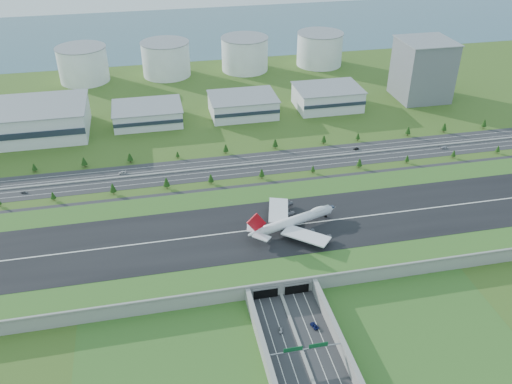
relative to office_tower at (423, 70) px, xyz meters
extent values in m
plane|color=#224515|center=(-200.00, -195.00, -27.50)|extent=(1200.00, 1200.00, 0.00)
cube|color=gray|center=(-200.00, -195.00, -23.50)|extent=(520.00, 100.00, 8.00)
cube|color=#315A1E|center=(-200.00, -195.00, -19.42)|extent=(520.00, 100.00, 0.16)
cube|color=black|center=(-200.00, -195.00, -19.28)|extent=(520.00, 58.00, 0.12)
cube|color=silver|center=(-200.00, -195.00, -19.20)|extent=(520.00, 0.90, 0.02)
cube|color=gray|center=(-200.00, -244.40, -18.90)|extent=(520.00, 1.20, 1.20)
cube|color=gray|center=(-218.20, -295.00, -23.50)|extent=(2.40, 100.00, 8.00)
cube|color=gray|center=(-181.80, -295.00, -23.50)|extent=(2.40, 100.00, 8.00)
cube|color=black|center=(-208.50, -245.20, -24.30)|extent=(13.00, 1.20, 6.00)
cube|color=black|center=(-191.50, -245.20, -24.30)|extent=(13.00, 1.20, 6.00)
cylinder|color=gray|center=(-219.00, -290.00, -24.00)|extent=(0.70, 0.70, 7.00)
cylinder|color=gray|center=(-181.00, -290.00, -24.00)|extent=(0.70, 0.70, 7.00)
cube|color=gray|center=(-200.00, -290.00, -20.30)|extent=(38.00, 0.50, 0.50)
cube|color=#0C4C23|center=(-206.00, -290.10, -18.90)|extent=(9.00, 0.30, 2.40)
cube|color=#0C4C23|center=(-194.00, -290.10, -18.90)|extent=(9.00, 0.30, 2.40)
cube|color=#28282B|center=(-200.00, -100.00, -27.44)|extent=(560.00, 36.00, 0.12)
cylinder|color=#3D2819|center=(-363.05, -122.00, -26.45)|extent=(0.50, 0.50, 2.10)
cylinder|color=#3D2819|center=(-328.28, -122.00, -26.32)|extent=(0.50, 0.50, 2.36)
cone|color=black|center=(-328.28, -122.00, -23.31)|extent=(3.67, 3.67, 4.72)
cylinder|color=#3D2819|center=(-288.59, -122.00, -26.02)|extent=(0.50, 0.50, 2.95)
cone|color=black|center=(-288.59, -122.00, -22.25)|extent=(4.60, 4.60, 5.91)
cylinder|color=#3D2819|center=(-251.91, -122.00, -25.98)|extent=(0.50, 0.50, 3.05)
cone|color=black|center=(-251.91, -122.00, -22.09)|extent=(4.74, 4.74, 6.09)
cylinder|color=#3D2819|center=(-220.59, -122.00, -26.13)|extent=(0.50, 0.50, 2.73)
cone|color=black|center=(-220.59, -122.00, -22.64)|extent=(4.25, 4.25, 5.47)
cylinder|color=#3D2819|center=(-183.43, -122.00, -26.13)|extent=(0.50, 0.50, 2.74)
cone|color=black|center=(-183.43, -122.00, -22.62)|extent=(4.27, 4.27, 5.49)
cylinder|color=#3D2819|center=(-144.70, -122.00, -26.42)|extent=(0.50, 0.50, 2.16)
cone|color=black|center=(-144.70, -122.00, -23.66)|extent=(3.36, 3.36, 4.32)
cylinder|color=#3D2819|center=(-108.49, -122.00, -26.10)|extent=(0.50, 0.50, 2.81)
cone|color=black|center=(-108.49, -122.00, -22.51)|extent=(4.37, 4.37, 5.61)
cylinder|color=#3D2819|center=(-69.89, -122.00, -26.35)|extent=(0.50, 0.50, 2.30)
cone|color=black|center=(-69.89, -122.00, -23.41)|extent=(3.58, 3.58, 4.60)
cylinder|color=#3D2819|center=(-31.13, -122.00, -26.34)|extent=(0.50, 0.50, 2.32)
cone|color=black|center=(-31.13, -122.00, -23.37)|extent=(3.61, 3.61, 4.64)
cylinder|color=#3D2819|center=(6.97, -122.00, -26.34)|extent=(0.50, 0.50, 2.32)
cone|color=black|center=(6.97, -122.00, -23.38)|extent=(3.61, 3.61, 4.64)
cylinder|color=#3D2819|center=(-346.02, -78.00, -26.29)|extent=(0.50, 0.50, 2.42)
cone|color=black|center=(-346.02, -78.00, -23.19)|extent=(3.77, 3.77, 4.84)
cylinder|color=#3D2819|center=(-310.31, -78.00, -26.03)|extent=(0.50, 0.50, 2.95)
cone|color=black|center=(-310.31, -78.00, -22.26)|extent=(4.58, 4.58, 5.89)
cylinder|color=#3D2819|center=(-276.52, -78.00, -26.05)|extent=(0.50, 0.50, 2.89)
cone|color=black|center=(-276.52, -78.00, -22.36)|extent=(4.50, 4.50, 5.79)
cylinder|color=#3D2819|center=(-240.53, -78.00, -26.51)|extent=(0.50, 0.50, 1.99)
cone|color=black|center=(-240.53, -78.00, -23.97)|extent=(3.09, 3.09, 3.97)
cylinder|color=#3D2819|center=(-202.66, -78.00, -26.10)|extent=(0.50, 0.50, 2.81)
cone|color=black|center=(-202.66, -78.00, -22.51)|extent=(4.37, 4.37, 5.62)
cylinder|color=#3D2819|center=(-162.69, -78.00, -26.02)|extent=(0.50, 0.50, 2.97)
cone|color=black|center=(-162.69, -78.00, -22.23)|extent=(4.62, 4.62, 5.93)
cylinder|color=#3D2819|center=(-122.01, -78.00, -26.16)|extent=(0.50, 0.50, 2.68)
cone|color=black|center=(-122.01, -78.00, -22.73)|extent=(4.17, 4.17, 5.37)
cylinder|color=#3D2819|center=(-92.66, -78.00, -26.32)|extent=(0.50, 0.50, 2.35)
cone|color=black|center=(-92.66, -78.00, -23.31)|extent=(3.66, 3.66, 4.71)
cylinder|color=#3D2819|center=(-48.36, -78.00, -26.03)|extent=(0.50, 0.50, 2.95)
cone|color=black|center=(-48.36, -78.00, -22.26)|extent=(4.59, 4.59, 5.90)
cylinder|color=#3D2819|center=(-15.41, -78.00, -26.00)|extent=(0.50, 0.50, 3.00)
cone|color=black|center=(-15.41, -78.00, -22.17)|extent=(4.66, 4.66, 5.99)
cylinder|color=#3D2819|center=(21.97, -78.00, -26.03)|extent=(0.50, 0.50, 2.94)
cone|color=black|center=(21.97, -78.00, -22.28)|extent=(4.57, 4.57, 5.87)
cube|color=silver|center=(-370.00, -10.00, -15.00)|extent=(120.00, 60.00, 25.00)
cube|color=silver|center=(-260.00, -5.00, -20.00)|extent=(58.00, 42.00, 15.00)
cube|color=silver|center=(-175.00, -5.00, -19.00)|extent=(58.00, 42.00, 17.00)
cube|color=silver|center=(-95.00, -5.00, -18.00)|extent=(58.00, 42.00, 19.00)
cube|color=slate|center=(0.00, 0.00, 0.00)|extent=(46.00, 46.00, 55.00)
cylinder|color=silver|center=(-320.00, 115.00, -10.00)|extent=(50.00, 50.00, 35.00)
cylinder|color=silver|center=(-235.00, 115.00, -10.00)|extent=(50.00, 50.00, 35.00)
cylinder|color=silver|center=(-150.00, 115.00, -10.00)|extent=(50.00, 50.00, 35.00)
cylinder|color=silver|center=(-65.00, 115.00, -10.00)|extent=(50.00, 50.00, 35.00)
cube|color=#39606E|center=(-200.00, 285.00, -27.47)|extent=(1200.00, 260.00, 0.06)
cylinder|color=white|center=(-180.19, -197.87, -14.00)|extent=(49.80, 20.58, 5.76)
cone|color=white|center=(-154.43, -189.79, -14.00)|extent=(8.59, 7.65, 5.76)
cone|color=white|center=(-205.94, -205.95, -13.64)|extent=(10.31, 8.19, 5.76)
ellipsoid|color=white|center=(-163.84, -192.75, -11.93)|extent=(13.06, 7.95, 3.54)
cube|color=white|center=(-177.32, -213.01, -14.90)|extent=(28.12, 26.46, 1.42)
cube|color=white|center=(-186.48, -183.82, -14.90)|extent=(18.14, 29.07, 1.42)
cylinder|color=#38383D|center=(-172.86, -206.89, -16.88)|extent=(5.27, 3.98, 2.70)
cylinder|color=#38383D|center=(-164.89, -214.76, -16.88)|extent=(5.27, 3.98, 2.70)
cylinder|color=#38383D|center=(-179.32, -186.29, -16.88)|extent=(5.27, 3.98, 2.70)
cylinder|color=#38383D|center=(-177.28, -175.28, -16.88)|extent=(5.27, 3.98, 2.70)
cube|color=white|center=(-203.33, -211.26, -12.92)|extent=(10.94, 10.67, 0.54)
cube|color=white|center=(-206.83, -200.10, -12.92)|extent=(7.42, 10.83, 0.54)
cube|color=red|center=(-205.08, -205.68, -6.80)|extent=(12.48, 4.61, 13.49)
cylinder|color=black|center=(-158.00, -190.91, -18.73)|extent=(1.71, 0.63, 1.71)
cylinder|color=black|center=(-182.76, -201.70, -18.73)|extent=(1.71, 0.63, 1.71)
cylinder|color=black|center=(-184.48, -196.20, -18.73)|extent=(1.71, 0.63, 1.71)
cylinder|color=black|center=(-187.91, -203.31, -18.73)|extent=(1.71, 0.63, 1.71)
cylinder|color=black|center=(-189.63, -197.82, -18.73)|extent=(1.71, 0.63, 1.71)
imported|color=#ADADB2|center=(-206.49, -270.28, -26.65)|extent=(2.73, 4.58, 1.46)
imported|color=#0E1547|center=(-189.51, -270.90, -26.61)|extent=(4.02, 6.03, 1.54)
imported|color=slate|center=(-349.55, -107.95, -26.64)|extent=(4.52, 2.28, 1.48)
imported|color=black|center=(-99.77, -93.23, -26.65)|extent=(4.64, 2.27, 1.46)
imported|color=silver|center=(-30.00, -105.21, -26.61)|extent=(5.84, 3.38, 1.53)
imported|color=silver|center=(-282.64, -93.88, -26.57)|extent=(5.78, 2.83, 1.62)
camera|label=1|loc=(-257.97, -454.27, 170.56)|focal=38.00mm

